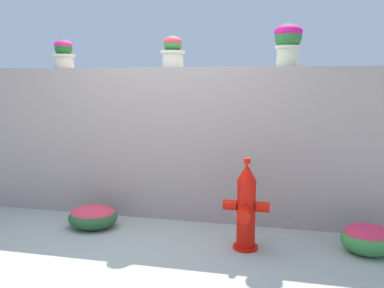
{
  "coord_description": "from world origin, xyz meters",
  "views": [
    {
      "loc": [
        1.34,
        -3.47,
        1.6
      ],
      "look_at": [
        0.29,
        0.99,
        0.9
      ],
      "focal_mm": 39.16,
      "sensor_mm": 36.0,
      "label": 1
    }
  ],
  "objects_px": {
    "potted_plant_1": "(64,53)",
    "flower_bush_right": "(368,238)",
    "potted_plant_3": "(288,40)",
    "fire_hydrant": "(246,208)",
    "potted_plant_2": "(173,51)",
    "flower_bush_left": "(93,216)"
  },
  "relations": [
    {
      "from": "potted_plant_1",
      "to": "flower_bush_right",
      "type": "xyz_separation_m",
      "value": [
        3.43,
        -0.63,
        -1.79
      ]
    },
    {
      "from": "potted_plant_3",
      "to": "flower_bush_right",
      "type": "distance_m",
      "value": 2.15
    },
    {
      "from": "fire_hydrant",
      "to": "flower_bush_right",
      "type": "relative_size",
      "value": 1.77
    },
    {
      "from": "potted_plant_3",
      "to": "flower_bush_right",
      "type": "height_order",
      "value": "potted_plant_3"
    },
    {
      "from": "potted_plant_1",
      "to": "potted_plant_2",
      "type": "bearing_deg",
      "value": 2.09
    },
    {
      "from": "potted_plant_2",
      "to": "fire_hydrant",
      "type": "height_order",
      "value": "potted_plant_2"
    },
    {
      "from": "potted_plant_2",
      "to": "flower_bush_left",
      "type": "bearing_deg",
      "value": -139.58
    },
    {
      "from": "potted_plant_1",
      "to": "flower_bush_left",
      "type": "height_order",
      "value": "potted_plant_1"
    },
    {
      "from": "potted_plant_1",
      "to": "flower_bush_left",
      "type": "xyz_separation_m",
      "value": [
        0.6,
        -0.59,
        -1.8
      ]
    },
    {
      "from": "flower_bush_left",
      "to": "potted_plant_1",
      "type": "bearing_deg",
      "value": 135.89
    },
    {
      "from": "potted_plant_2",
      "to": "flower_bush_right",
      "type": "bearing_deg",
      "value": -18.2
    },
    {
      "from": "potted_plant_3",
      "to": "fire_hydrant",
      "type": "bearing_deg",
      "value": -111.14
    },
    {
      "from": "potted_plant_2",
      "to": "fire_hydrant",
      "type": "bearing_deg",
      "value": -41.78
    },
    {
      "from": "fire_hydrant",
      "to": "potted_plant_2",
      "type": "bearing_deg",
      "value": 138.22
    },
    {
      "from": "fire_hydrant",
      "to": "potted_plant_3",
      "type": "bearing_deg",
      "value": 68.86
    },
    {
      "from": "potted_plant_2",
      "to": "fire_hydrant",
      "type": "xyz_separation_m",
      "value": [
        0.95,
        -0.85,
        -1.53
      ]
    },
    {
      "from": "potted_plant_2",
      "to": "potted_plant_3",
      "type": "relative_size",
      "value": 0.78
    },
    {
      "from": "potted_plant_2",
      "to": "potted_plant_3",
      "type": "xyz_separation_m",
      "value": [
        1.28,
        -0.01,
        0.09
      ]
    },
    {
      "from": "flower_bush_left",
      "to": "potted_plant_2",
      "type": "bearing_deg",
      "value": 40.42
    },
    {
      "from": "potted_plant_3",
      "to": "flower_bush_left",
      "type": "distance_m",
      "value": 2.84
    },
    {
      "from": "potted_plant_3",
      "to": "potted_plant_2",
      "type": "bearing_deg",
      "value": 179.75
    },
    {
      "from": "potted_plant_1",
      "to": "flower_bush_left",
      "type": "distance_m",
      "value": 1.99
    }
  ]
}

